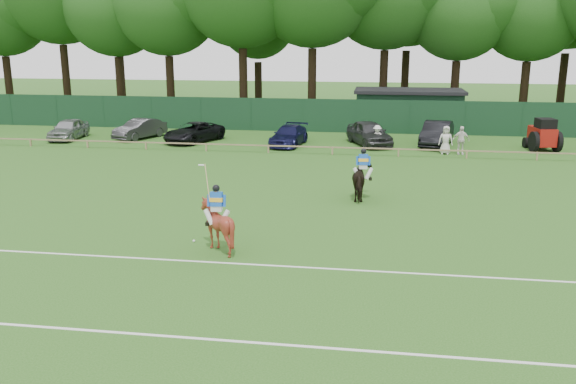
% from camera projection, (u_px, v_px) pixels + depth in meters
% --- Properties ---
extents(ground, '(160.00, 160.00, 0.00)m').
position_uv_depth(ground, '(260.00, 254.00, 20.34)').
color(ground, '#1E4C14').
rests_on(ground, ground).
extents(horse_dark, '(1.14, 2.15, 1.75)m').
position_uv_depth(horse_dark, '(363.00, 180.00, 27.01)').
color(horse_dark, black).
rests_on(horse_dark, ground).
extents(horse_chestnut, '(1.50, 1.67, 1.74)m').
position_uv_depth(horse_chestnut, '(217.00, 225.00, 20.53)').
color(horse_chestnut, maroon).
rests_on(horse_chestnut, ground).
extents(sedan_silver, '(1.98, 4.33, 1.44)m').
position_uv_depth(sedan_silver, '(69.00, 129.00, 42.89)').
color(sedan_silver, '#959699').
rests_on(sedan_silver, ground).
extents(sedan_grey, '(2.93, 4.43, 1.38)m').
position_uv_depth(sedan_grey, '(140.00, 129.00, 43.16)').
color(sedan_grey, '#303032').
rests_on(sedan_grey, ground).
extents(suv_black, '(3.86, 5.24, 1.32)m').
position_uv_depth(suv_black, '(194.00, 132.00, 41.81)').
color(suv_black, black).
rests_on(suv_black, ground).
extents(sedan_navy, '(2.36, 4.67, 1.30)m').
position_uv_depth(sedan_navy, '(289.00, 136.00, 40.49)').
color(sedan_navy, '#12133A').
rests_on(sedan_navy, ground).
extents(hatch_grey, '(3.58, 5.09, 1.61)m').
position_uv_depth(hatch_grey, '(369.00, 133.00, 40.55)').
color(hatch_grey, '#323234').
rests_on(hatch_grey, ground).
extents(estate_black, '(2.70, 5.11, 1.60)m').
position_uv_depth(estate_black, '(437.00, 134.00, 40.33)').
color(estate_black, black).
rests_on(estate_black, ground).
extents(spectator_left, '(1.12, 0.87, 1.52)m').
position_uv_depth(spectator_left, '(377.00, 137.00, 39.20)').
color(spectator_left, silver).
rests_on(spectator_left, ground).
extents(spectator_mid, '(1.05, 0.47, 1.75)m').
position_uv_depth(spectator_mid, '(461.00, 140.00, 37.30)').
color(spectator_mid, silver).
rests_on(spectator_mid, ground).
extents(spectator_right, '(0.89, 0.61, 1.74)m').
position_uv_depth(spectator_right, '(446.00, 140.00, 37.40)').
color(spectator_right, silver).
rests_on(spectator_right, ground).
extents(rider_dark, '(0.94, 0.41, 1.41)m').
position_uv_depth(rider_dark, '(363.00, 163.00, 26.80)').
color(rider_dark, silver).
rests_on(rider_dark, ground).
extents(rider_chestnut, '(0.94, 0.56, 2.05)m').
position_uv_depth(rider_chestnut, '(216.00, 203.00, 20.33)').
color(rider_chestnut, silver).
rests_on(rider_chestnut, ground).
extents(polo_ball, '(0.09, 0.09, 0.09)m').
position_uv_depth(polo_ball, '(194.00, 241.00, 21.51)').
color(polo_ball, silver).
rests_on(polo_ball, ground).
extents(pitch_lines, '(60.00, 5.10, 0.01)m').
position_uv_depth(pitch_lines, '(236.00, 297.00, 16.99)').
color(pitch_lines, silver).
rests_on(pitch_lines, ground).
extents(pitch_rail, '(62.10, 0.10, 0.50)m').
position_uv_depth(pitch_rail, '(316.00, 147.00, 37.48)').
color(pitch_rail, '#997F5B').
rests_on(pitch_rail, ground).
extents(perimeter_fence, '(92.08, 0.08, 2.50)m').
position_uv_depth(perimeter_fence, '(329.00, 116.00, 45.90)').
color(perimeter_fence, '#14351E').
rests_on(perimeter_fence, ground).
extents(utility_shed, '(8.40, 4.40, 3.04)m').
position_uv_depth(utility_shed, '(408.00, 109.00, 47.83)').
color(utility_shed, '#14331E').
rests_on(utility_shed, ground).
extents(tree_row, '(96.00, 12.00, 21.00)m').
position_uv_depth(tree_row, '(359.00, 119.00, 53.58)').
color(tree_row, '#26561C').
rests_on(tree_row, ground).
extents(tractor, '(2.00, 2.68, 2.07)m').
position_uv_depth(tractor, '(543.00, 135.00, 38.54)').
color(tractor, '#9B140E').
rests_on(tractor, ground).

